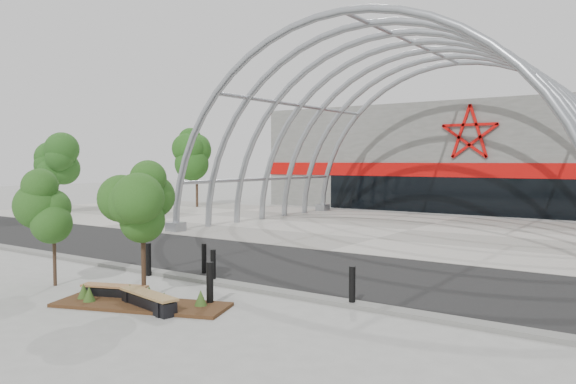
# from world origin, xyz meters

# --- Properties ---
(ground) EXTENTS (140.00, 140.00, 0.00)m
(ground) POSITION_xyz_m (0.00, 0.00, 0.00)
(ground) COLOR gray
(ground) RESTS_ON ground
(road) EXTENTS (140.00, 7.00, 0.02)m
(road) POSITION_xyz_m (0.00, 3.50, 0.01)
(road) COLOR black
(road) RESTS_ON ground
(forecourt) EXTENTS (60.00, 17.00, 0.04)m
(forecourt) POSITION_xyz_m (0.00, 15.50, 0.02)
(forecourt) COLOR gray
(forecourt) RESTS_ON ground
(kerb) EXTENTS (60.00, 0.50, 0.12)m
(kerb) POSITION_xyz_m (0.00, -0.25, 0.06)
(kerb) COLOR slate
(kerb) RESTS_ON ground
(arena_building) EXTENTS (34.00, 15.24, 8.00)m
(arena_building) POSITION_xyz_m (0.00, 33.45, 3.99)
(arena_building) COLOR #63635E
(arena_building) RESTS_ON ground
(vault_canopy) EXTENTS (20.80, 15.80, 20.36)m
(vault_canopy) POSITION_xyz_m (0.00, 15.50, 0.02)
(vault_canopy) COLOR #979BA1
(vault_canopy) RESTS_ON ground
(planting_bed) EXTENTS (4.76, 2.87, 0.48)m
(planting_bed) POSITION_xyz_m (0.42, -3.34, 0.12)
(planting_bed) COLOR #311E10
(planting_bed) RESTS_ON ground
(street_tree_0) EXTENTS (1.44, 1.44, 3.29)m
(street_tree_0) POSITION_xyz_m (-3.54, -3.18, 2.37)
(street_tree_0) COLOR black
(street_tree_0) RESTS_ON ground
(street_tree_1) EXTENTS (1.55, 1.55, 3.67)m
(street_tree_1) POSITION_xyz_m (-0.06, -2.77, 2.64)
(street_tree_1) COLOR black
(street_tree_1) RESTS_ON ground
(bench_0) EXTENTS (1.86, 1.05, 0.39)m
(bench_0) POSITION_xyz_m (-0.72, -3.23, 0.19)
(bench_0) COLOR black
(bench_0) RESTS_ON ground
(bench_1) EXTENTS (2.14, 0.85, 0.44)m
(bench_1) POSITION_xyz_m (0.90, -3.46, 0.21)
(bench_1) COLOR black
(bench_1) RESTS_ON ground
(bollard_0) EXTENTS (0.17, 0.17, 1.06)m
(bollard_0) POSITION_xyz_m (-2.37, -0.57, 0.53)
(bollard_0) COLOR black
(bollard_0) RESTS_ON ground
(bollard_1) EXTENTS (0.16, 0.16, 1.00)m
(bollard_1) POSITION_xyz_m (-1.10, 0.69, 0.50)
(bollard_1) COLOR black
(bollard_1) RESTS_ON ground
(bollard_2) EXTENTS (0.16, 0.16, 1.02)m
(bollard_2) POSITION_xyz_m (0.09, -0.18, 0.51)
(bollard_2) COLOR black
(bollard_2) RESTS_ON ground
(bollard_3) EXTENTS (0.18, 0.18, 1.14)m
(bollard_3) POSITION_xyz_m (1.88, -2.26, 0.57)
(bollard_3) COLOR black
(bollard_3) RESTS_ON ground
(bollard_4) EXTENTS (0.17, 0.17, 1.05)m
(bollard_4) POSITION_xyz_m (4.95, -0.26, 0.52)
(bollard_4) COLOR black
(bollard_4) RESTS_ON ground
(bg_tree_0) EXTENTS (3.00, 3.00, 6.45)m
(bg_tree_0) POSITION_xyz_m (-20.00, 20.00, 4.64)
(bg_tree_0) COLOR black
(bg_tree_0) RESTS_ON ground
(bg_tree_2) EXTENTS (2.55, 2.55, 5.38)m
(bg_tree_2) POSITION_xyz_m (-24.00, 10.00, 3.86)
(bg_tree_2) COLOR black
(bg_tree_2) RESTS_ON ground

